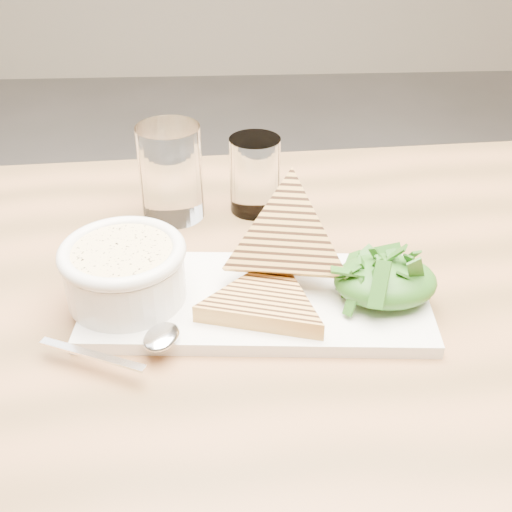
{
  "coord_description": "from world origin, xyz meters",
  "views": [
    {
      "loc": [
        0.02,
        -0.68,
        1.18
      ],
      "look_at": [
        0.05,
        -0.12,
        0.81
      ],
      "focal_mm": 45.0,
      "sensor_mm": 36.0,
      "label": 1
    }
  ],
  "objects_px": {
    "glass_far": "(255,175)",
    "platter": "(257,300)",
    "glass_near": "(171,172)",
    "table_top": "(153,369)",
    "soup_bowl": "(126,277)"
  },
  "relations": [
    {
      "from": "platter",
      "to": "glass_far",
      "type": "bearing_deg",
      "value": 87.67
    },
    {
      "from": "table_top",
      "to": "soup_bowl",
      "type": "bearing_deg",
      "value": 111.05
    },
    {
      "from": "glass_far",
      "to": "platter",
      "type": "bearing_deg",
      "value": -92.33
    },
    {
      "from": "glass_near",
      "to": "glass_far",
      "type": "xyz_separation_m",
      "value": [
        0.11,
        0.01,
        -0.01
      ]
    },
    {
      "from": "platter",
      "to": "soup_bowl",
      "type": "height_order",
      "value": "soup_bowl"
    },
    {
      "from": "table_top",
      "to": "glass_far",
      "type": "relative_size",
      "value": 13.37
    },
    {
      "from": "table_top",
      "to": "glass_far",
      "type": "distance_m",
      "value": 0.31
    },
    {
      "from": "platter",
      "to": "soup_bowl",
      "type": "bearing_deg",
      "value": 178.13
    },
    {
      "from": "platter",
      "to": "glass_near",
      "type": "height_order",
      "value": "glass_near"
    },
    {
      "from": "soup_bowl",
      "to": "glass_near",
      "type": "bearing_deg",
      "value": 79.35
    },
    {
      "from": "table_top",
      "to": "platter",
      "type": "height_order",
      "value": "platter"
    },
    {
      "from": "glass_far",
      "to": "glass_near",
      "type": "bearing_deg",
      "value": -174.97
    },
    {
      "from": "table_top",
      "to": "platter",
      "type": "xyz_separation_m",
      "value": [
        0.11,
        0.07,
        0.03
      ]
    },
    {
      "from": "soup_bowl",
      "to": "table_top",
      "type": "bearing_deg",
      "value": -68.95
    },
    {
      "from": "table_top",
      "to": "platter",
      "type": "bearing_deg",
      "value": 33.19
    }
  ]
}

